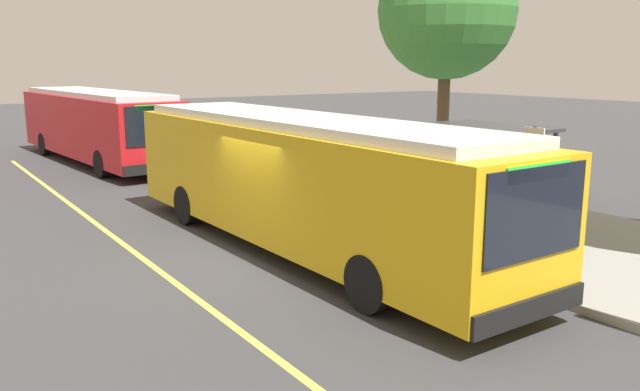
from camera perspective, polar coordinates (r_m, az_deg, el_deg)
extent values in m
plane|color=#38383A|center=(14.00, -5.01, -5.37)|extent=(120.00, 120.00, 0.00)
cube|color=gray|center=(17.54, 12.45, -1.86)|extent=(44.00, 6.40, 0.15)
cube|color=#E0D64C|center=(13.14, -13.51, -6.78)|extent=(36.00, 0.14, 0.01)
cube|color=gold|center=(14.14, -1.62, 1.31)|extent=(12.13, 2.85, 2.40)
cube|color=silver|center=(13.97, -1.65, 6.56)|extent=(11.16, 2.57, 0.20)
cube|color=black|center=(9.70, 18.47, -1.48)|extent=(0.09, 2.17, 1.34)
cube|color=black|center=(14.84, 2.54, 2.92)|extent=(10.62, 0.30, 1.06)
cube|color=black|center=(15.08, 2.51, -1.85)|extent=(11.46, 0.31, 0.28)
cube|color=#26D83F|center=(9.59, 18.72, 1.94)|extent=(0.06, 1.40, 0.24)
cube|color=black|center=(10.10, 18.01, -9.54)|extent=(0.14, 2.50, 0.36)
cylinder|color=black|center=(12.35, 12.66, -5.52)|extent=(1.01, 0.30, 1.00)
cylinder|color=black|center=(10.82, 4.29, -7.72)|extent=(1.01, 0.30, 1.00)
cylinder|color=black|center=(17.97, -4.89, 0.08)|extent=(1.01, 0.30, 1.00)
cylinder|color=black|center=(16.95, -11.65, -0.82)|extent=(1.01, 0.30, 1.00)
cube|color=red|center=(28.39, -19.08, 5.87)|extent=(12.14, 3.40, 2.40)
cube|color=silver|center=(28.30, -19.25, 8.48)|extent=(11.17, 3.07, 0.20)
cube|color=black|center=(22.76, -14.21, 5.97)|extent=(0.19, 2.16, 1.34)
cube|color=black|center=(28.80, -16.68, 6.66)|extent=(10.53, 0.79, 1.06)
cube|color=white|center=(28.93, -16.53, 4.17)|extent=(11.37, 0.84, 0.28)
cube|color=#26D83F|center=(22.71, -14.28, 7.45)|extent=(0.13, 1.40, 0.24)
cube|color=black|center=(22.92, -14.01, 2.36)|extent=(0.26, 2.50, 0.36)
cylinder|color=black|center=(25.48, -13.74, 3.20)|extent=(1.02, 0.35, 1.00)
cylinder|color=black|center=(24.64, -18.65, 2.65)|extent=(1.02, 0.35, 1.00)
cylinder|color=black|center=(32.25, -19.09, 4.60)|extent=(1.02, 0.35, 1.00)
cylinder|color=black|center=(31.60, -23.06, 4.18)|extent=(1.02, 0.35, 1.00)
cylinder|color=#333338|center=(15.74, 19.72, 0.94)|extent=(0.10, 0.10, 2.40)
cylinder|color=#333338|center=(14.73, 16.68, 0.44)|extent=(0.10, 0.10, 2.40)
cylinder|color=#333338|center=(17.39, 12.88, 2.29)|extent=(0.10, 0.10, 2.40)
cylinder|color=#333338|center=(16.48, 9.75, 1.91)|extent=(0.10, 0.10, 2.40)
cube|color=#333338|center=(15.88, 14.85, 5.85)|extent=(2.90, 1.60, 0.08)
cube|color=#4C606B|center=(16.53, 16.13, 1.65)|extent=(2.47, 0.04, 2.16)
cube|color=navy|center=(16.93, 11.35, 1.95)|extent=(0.06, 1.11, 1.82)
cube|color=brown|center=(16.37, 13.93, -1.00)|extent=(1.60, 0.44, 0.06)
cube|color=brown|center=(16.49, 14.54, 0.05)|extent=(1.60, 0.05, 0.44)
cube|color=#333338|center=(16.90, 12.10, -1.31)|extent=(0.08, 0.40, 0.45)
cube|color=#333338|center=(15.96, 15.79, -2.26)|extent=(0.08, 0.40, 0.45)
cylinder|color=#333338|center=(12.58, 17.99, -0.56)|extent=(0.07, 0.07, 2.80)
cube|color=white|center=(12.39, 18.25, 4.41)|extent=(0.44, 0.03, 0.56)
cube|color=red|center=(12.38, 18.21, 4.41)|extent=(0.40, 0.01, 0.16)
cylinder|color=#282D47|center=(14.78, 17.64, -2.66)|extent=(0.14, 0.14, 0.85)
cylinder|color=#282D47|center=(14.64, 17.20, -2.76)|extent=(0.14, 0.14, 0.85)
cube|color=#338C4C|center=(14.55, 17.59, 0.09)|extent=(0.24, 0.40, 0.62)
sphere|color=tan|center=(14.48, 17.69, 1.72)|extent=(0.22, 0.22, 0.22)
cylinder|color=brown|center=(19.74, 10.69, 5.69)|extent=(0.36, 0.36, 3.92)
sphere|color=#387A33|center=(19.70, 11.08, 15.75)|extent=(3.99, 3.99, 3.99)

